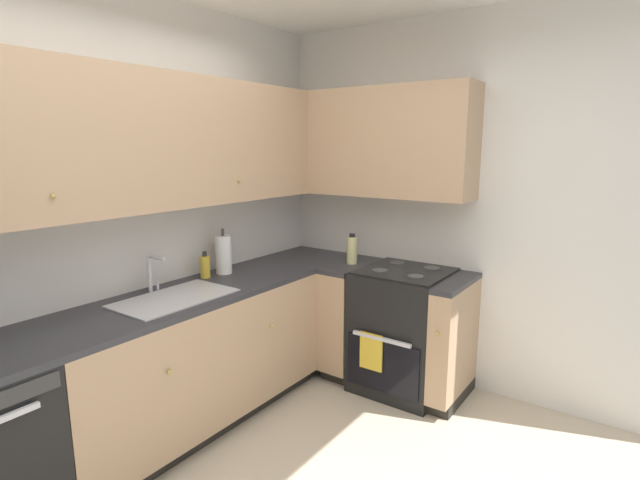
% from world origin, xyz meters
% --- Properties ---
extents(wall_back, '(4.01, 0.05, 2.66)m').
position_xyz_m(wall_back, '(0.00, 1.49, 1.33)').
color(wall_back, silver).
rests_on(wall_back, ground_plane).
extents(wall_right, '(0.05, 3.03, 2.66)m').
position_xyz_m(wall_right, '(1.98, 0.00, 1.33)').
color(wall_right, silver).
rests_on(wall_right, ground_plane).
extents(lower_cabinets_back, '(1.83, 0.62, 0.85)m').
position_xyz_m(lower_cabinets_back, '(0.44, 1.17, 0.43)').
color(lower_cabinets_back, tan).
rests_on(lower_cabinets_back, ground_plane).
extents(countertop_back, '(3.04, 0.60, 0.03)m').
position_xyz_m(countertop_back, '(0.44, 1.16, 0.86)').
color(countertop_back, '#2D2D33').
rests_on(countertop_back, lower_cabinets_back).
extents(lower_cabinets_right, '(0.62, 1.02, 0.85)m').
position_xyz_m(lower_cabinets_right, '(1.66, 0.43, 0.43)').
color(lower_cabinets_right, tan).
rests_on(lower_cabinets_right, ground_plane).
extents(countertop_right, '(0.60, 1.02, 0.03)m').
position_xyz_m(countertop_right, '(1.66, 0.43, 0.86)').
color(countertop_right, '#2D2D33').
rests_on(countertop_right, lower_cabinets_right).
extents(oven_range, '(0.68, 0.62, 1.03)m').
position_xyz_m(oven_range, '(1.68, 0.30, 0.45)').
color(oven_range, black).
rests_on(oven_range, ground_plane).
extents(upper_cabinets_back, '(2.72, 0.34, 0.78)m').
position_xyz_m(upper_cabinets_back, '(0.28, 1.30, 1.79)').
color(upper_cabinets_back, tan).
extents(upper_cabinets_right, '(0.32, 1.56, 0.78)m').
position_xyz_m(upper_cabinets_right, '(1.80, 0.68, 1.79)').
color(upper_cabinets_right, tan).
extents(sink, '(0.68, 0.40, 0.10)m').
position_xyz_m(sink, '(0.32, 1.13, 0.84)').
color(sink, '#B7B7BC').
rests_on(sink, countertop_back).
extents(faucet, '(0.07, 0.16, 0.24)m').
position_xyz_m(faucet, '(0.32, 1.34, 1.02)').
color(faucet, silver).
rests_on(faucet, countertop_back).
extents(soap_bottle, '(0.07, 0.07, 0.18)m').
position_xyz_m(soap_bottle, '(0.74, 1.34, 0.96)').
color(soap_bottle, gold).
rests_on(soap_bottle, countertop_back).
extents(paper_towel_roll, '(0.11, 0.11, 0.33)m').
position_xyz_m(paper_towel_roll, '(0.89, 1.32, 1.02)').
color(paper_towel_roll, white).
rests_on(paper_towel_roll, countertop_back).
extents(oil_bottle, '(0.08, 0.08, 0.23)m').
position_xyz_m(oil_bottle, '(1.66, 0.74, 0.99)').
color(oil_bottle, beige).
rests_on(oil_bottle, countertop_right).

